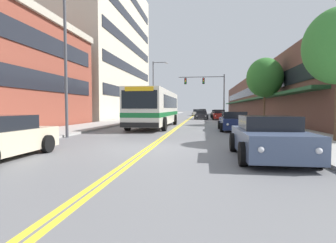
{
  "coord_description": "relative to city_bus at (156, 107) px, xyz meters",
  "views": [
    {
      "loc": [
        2.17,
        -10.37,
        1.61
      ],
      "look_at": [
        -1.04,
        13.22,
        0.4
      ],
      "focal_mm": 28.0,
      "sensor_mm": 36.0,
      "label": 1
    }
  ],
  "objects": [
    {
      "name": "ground_plane",
      "position": [
        1.91,
        25.14,
        -1.72
      ],
      "size": [
        240.0,
        240.0,
        0.0
      ],
      "primitive_type": "plane",
      "color": "slate"
    },
    {
      "name": "car_black_parked_left_mid",
      "position": [
        -2.39,
        12.66,
        -1.14
      ],
      "size": [
        2.0,
        4.31,
        1.24
      ],
      "color": "black",
      "rests_on": "ground_plane"
    },
    {
      "name": "car_charcoal_moving_lead",
      "position": [
        3.75,
        16.95,
        -1.13
      ],
      "size": [
        1.99,
        4.24,
        1.29
      ],
      "color": "#232328",
      "rests_on": "ground_plane"
    },
    {
      "name": "car_slate_blue_parked_right_foreground",
      "position": [
        6.16,
        -13.48,
        -1.07
      ],
      "size": [
        2.18,
        4.2,
        1.37
      ],
      "color": "#475675",
      "rests_on": "ground_plane"
    },
    {
      "name": "car_beige_moving_second",
      "position": [
        3.92,
        45.06,
        -1.06
      ],
      "size": [
        1.97,
        4.43,
        1.41
      ],
      "color": "#BCAD89",
      "rests_on": "ground_plane"
    },
    {
      "name": "street_tree_right_mid",
      "position": [
        9.81,
        3.77,
        2.79
      ],
      "size": [
        3.37,
        3.37,
        6.24
      ],
      "color": "brown",
      "rests_on": "sidewalk_right"
    },
    {
      "name": "street_lamp_left_near",
      "position": [
        -3.01,
        -8.71,
        3.18
      ],
      "size": [
        2.73,
        0.28,
        8.18
      ],
      "color": "#47474C",
      "rests_on": "ground_plane"
    },
    {
      "name": "traffic_signal_mast",
      "position": [
        4.78,
        17.91,
        3.07
      ],
      "size": [
        6.9,
        0.38,
        6.68
      ],
      "color": "#47474C",
      "rests_on": "ground_plane"
    },
    {
      "name": "sidewalk_right",
      "position": [
        9.37,
        25.14,
        -1.65
      ],
      "size": [
        3.92,
        106.0,
        0.13
      ],
      "color": "#9E9B96",
      "rests_on": "ground_plane"
    },
    {
      "name": "car_silver_moving_third",
      "position": [
        2.63,
        35.76,
        -1.08
      ],
      "size": [
        2.06,
        4.79,
        1.39
      ],
      "color": "#B7B7BC",
      "rests_on": "ground_plane"
    },
    {
      "name": "car_navy_parked_right_end",
      "position": [
        6.28,
        -2.77,
        -1.08
      ],
      "size": [
        2.14,
        4.63,
        1.36
      ],
      "color": "#19234C",
      "rests_on": "ground_plane"
    },
    {
      "name": "office_tower_left",
      "position": [
        -13.75,
        20.12,
        10.17
      ],
      "size": [
        12.08,
        27.43,
        23.77
      ],
      "color": "beige",
      "rests_on": "ground_plane"
    },
    {
      "name": "sidewalk_left",
      "position": [
        -5.56,
        25.14,
        -1.65
      ],
      "size": [
        3.92,
        106.0,
        0.13
      ],
      "color": "#9E9B96",
      "rests_on": "ground_plane"
    },
    {
      "name": "city_bus",
      "position": [
        0.0,
        0.0,
        0.0
      ],
      "size": [
        2.95,
        11.65,
        3.03
      ],
      "color": "silver",
      "rests_on": "ground_plane"
    },
    {
      "name": "storefront_row_right",
      "position": [
        15.55,
        25.14,
        1.78
      ],
      "size": [
        9.1,
        68.0,
        7.0
      ],
      "color": "brown",
      "rests_on": "ground_plane"
    },
    {
      "name": "brick_storefront_left",
      "position": [
        -12.25,
        -2.94,
        2.81
      ],
      "size": [
        9.24,
        14.82,
        9.04
      ],
      "color": "brown",
      "rests_on": "ground_plane"
    },
    {
      "name": "street_lamp_left_far",
      "position": [
        -3.08,
        16.31,
        3.32
      ],
      "size": [
        2.38,
        0.28,
        8.53
      ],
      "color": "#47474C",
      "rests_on": "ground_plane"
    },
    {
      "name": "car_dark_grey_parked_right_far",
      "position": [
        6.3,
        23.53,
        -1.08
      ],
      "size": [
        2.01,
        4.4,
        1.34
      ],
      "color": "#38383D",
      "rests_on": "ground_plane"
    },
    {
      "name": "car_red_parked_right_mid",
      "position": [
        6.3,
        15.83,
        -1.07
      ],
      "size": [
        1.99,
        4.16,
        1.42
      ],
      "color": "maroon",
      "rests_on": "ground_plane"
    },
    {
      "name": "centre_line",
      "position": [
        1.91,
        25.14,
        -1.72
      ],
      "size": [
        0.34,
        106.0,
        0.01
      ],
      "color": "yellow",
      "rests_on": "ground_plane"
    }
  ]
}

